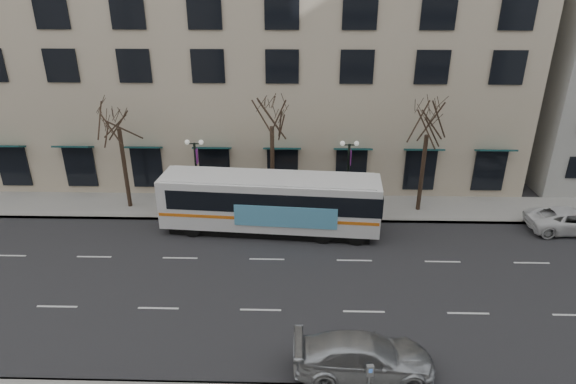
{
  "coord_description": "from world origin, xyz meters",
  "views": [
    {
      "loc": [
        1.83,
        -21.21,
        14.74
      ],
      "look_at": [
        1.2,
        2.83,
        4.0
      ],
      "focal_mm": 30.0,
      "sensor_mm": 36.0,
      "label": 1
    }
  ],
  "objects_px": {
    "city_bus": "(272,202)",
    "lamp_post_right": "(348,174)",
    "lamp_post_left": "(197,173)",
    "silver_car": "(364,356)",
    "tree_far_right": "(428,121)",
    "tree_far_mid": "(272,112)",
    "tree_far_left": "(117,114)",
    "white_pickup": "(570,220)",
    "pay_station": "(370,373)"
  },
  "relations": [
    {
      "from": "white_pickup",
      "to": "pay_station",
      "type": "bearing_deg",
      "value": 132.34
    },
    {
      "from": "silver_car",
      "to": "white_pickup",
      "type": "distance_m",
      "value": 19.05
    },
    {
      "from": "lamp_post_left",
      "to": "silver_car",
      "type": "distance_m",
      "value": 17.37
    },
    {
      "from": "tree_far_left",
      "to": "lamp_post_left",
      "type": "xyz_separation_m",
      "value": [
        5.01,
        -0.6,
        -3.75
      ]
    },
    {
      "from": "city_bus",
      "to": "lamp_post_right",
      "type": "bearing_deg",
      "value": 30.52
    },
    {
      "from": "tree_far_left",
      "to": "city_bus",
      "type": "distance_m",
      "value": 11.53
    },
    {
      "from": "lamp_post_right",
      "to": "city_bus",
      "type": "xyz_separation_m",
      "value": [
        -4.91,
        -2.41,
        -0.94
      ]
    },
    {
      "from": "tree_far_mid",
      "to": "tree_far_right",
      "type": "distance_m",
      "value": 10.01
    },
    {
      "from": "lamp_post_right",
      "to": "white_pickup",
      "type": "xyz_separation_m",
      "value": [
        13.95,
        -2.0,
        -2.2
      ]
    },
    {
      "from": "tree_far_mid",
      "to": "tree_far_right",
      "type": "height_order",
      "value": "tree_far_mid"
    },
    {
      "from": "white_pickup",
      "to": "lamp_post_right",
      "type": "bearing_deg",
      "value": 81.01
    },
    {
      "from": "lamp_post_right",
      "to": "city_bus",
      "type": "distance_m",
      "value": 5.55
    },
    {
      "from": "lamp_post_right",
      "to": "white_pickup",
      "type": "height_order",
      "value": "lamp_post_right"
    },
    {
      "from": "tree_far_mid",
      "to": "tree_far_right",
      "type": "bearing_deg",
      "value": -0.0
    },
    {
      "from": "tree_far_left",
      "to": "tree_far_right",
      "type": "height_order",
      "value": "tree_far_left"
    },
    {
      "from": "lamp_post_left",
      "to": "white_pickup",
      "type": "height_order",
      "value": "lamp_post_left"
    },
    {
      "from": "tree_far_right",
      "to": "white_pickup",
      "type": "height_order",
      "value": "tree_far_right"
    },
    {
      "from": "lamp_post_right",
      "to": "silver_car",
      "type": "relative_size",
      "value": 0.92
    },
    {
      "from": "tree_far_mid",
      "to": "pay_station",
      "type": "xyz_separation_m",
      "value": [
        4.56,
        -16.1,
        -5.85
      ]
    },
    {
      "from": "tree_far_mid",
      "to": "lamp_post_right",
      "type": "xyz_separation_m",
      "value": [
        5.01,
        -0.6,
        -3.96
      ]
    },
    {
      "from": "city_bus",
      "to": "lamp_post_left",
      "type": "bearing_deg",
      "value": 159.01
    },
    {
      "from": "tree_far_mid",
      "to": "lamp_post_left",
      "type": "xyz_separation_m",
      "value": [
        -4.99,
        -0.6,
        -3.96
      ]
    },
    {
      "from": "city_bus",
      "to": "silver_car",
      "type": "xyz_separation_m",
      "value": [
        4.39,
        -11.99,
        -1.18
      ]
    },
    {
      "from": "white_pickup",
      "to": "tree_far_right",
      "type": "bearing_deg",
      "value": 72.98
    },
    {
      "from": "tree_far_left",
      "to": "city_bus",
      "type": "bearing_deg",
      "value": -16.61
    },
    {
      "from": "tree_far_right",
      "to": "white_pickup",
      "type": "distance_m",
      "value": 10.92
    },
    {
      "from": "tree_far_left",
      "to": "tree_far_mid",
      "type": "distance_m",
      "value": 10.0
    },
    {
      "from": "tree_far_mid",
      "to": "white_pickup",
      "type": "xyz_separation_m",
      "value": [
        18.96,
        -2.6,
        -6.17
      ]
    },
    {
      "from": "white_pickup",
      "to": "silver_car",
      "type": "bearing_deg",
      "value": 129.77
    },
    {
      "from": "silver_car",
      "to": "city_bus",
      "type": "bearing_deg",
      "value": 19.96
    },
    {
      "from": "tree_far_right",
      "to": "lamp_post_left",
      "type": "distance_m",
      "value": 15.4
    },
    {
      "from": "tree_far_left",
      "to": "tree_far_right",
      "type": "relative_size",
      "value": 1.03
    },
    {
      "from": "lamp_post_left",
      "to": "silver_car",
      "type": "xyz_separation_m",
      "value": [
        9.48,
        -14.4,
        -2.12
      ]
    },
    {
      "from": "silver_car",
      "to": "pay_station",
      "type": "bearing_deg",
      "value": -176.37
    },
    {
      "from": "silver_car",
      "to": "tree_far_left",
      "type": "bearing_deg",
      "value": 43.84
    },
    {
      "from": "tree_far_right",
      "to": "lamp_post_left",
      "type": "height_order",
      "value": "tree_far_right"
    },
    {
      "from": "tree_far_left",
      "to": "silver_car",
      "type": "height_order",
      "value": "tree_far_left"
    },
    {
      "from": "silver_car",
      "to": "white_pickup",
      "type": "xyz_separation_m",
      "value": [
        14.47,
        12.4,
        -0.08
      ]
    },
    {
      "from": "tree_far_left",
      "to": "city_bus",
      "type": "height_order",
      "value": "tree_far_left"
    },
    {
      "from": "tree_far_mid",
      "to": "pay_station",
      "type": "relative_size",
      "value": 6.84
    },
    {
      "from": "pay_station",
      "to": "white_pickup",
      "type": "bearing_deg",
      "value": 36.0
    },
    {
      "from": "tree_far_mid",
      "to": "silver_car",
      "type": "height_order",
      "value": "tree_far_mid"
    },
    {
      "from": "tree_far_mid",
      "to": "white_pickup",
      "type": "bearing_deg",
      "value": -7.81
    },
    {
      "from": "city_bus",
      "to": "white_pickup",
      "type": "relative_size",
      "value": 2.58
    },
    {
      "from": "lamp_post_left",
      "to": "pay_station",
      "type": "xyz_separation_m",
      "value": [
        9.56,
        -15.5,
        -1.89
      ]
    },
    {
      "from": "silver_car",
      "to": "lamp_post_right",
      "type": "bearing_deg",
      "value": -2.24
    },
    {
      "from": "tree_far_mid",
      "to": "lamp_post_left",
      "type": "bearing_deg",
      "value": -173.15
    },
    {
      "from": "city_bus",
      "to": "white_pickup",
      "type": "distance_m",
      "value": 18.91
    },
    {
      "from": "tree_far_mid",
      "to": "pay_station",
      "type": "bearing_deg",
      "value": -74.18
    },
    {
      "from": "tree_far_left",
      "to": "silver_car",
      "type": "xyz_separation_m",
      "value": [
        14.49,
        -15.0,
        -5.87
      ]
    }
  ]
}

